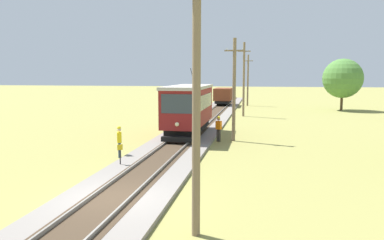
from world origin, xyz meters
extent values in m
plane|color=olive|center=(0.00, 0.00, 0.00)|extent=(260.00, 260.00, 0.00)
cube|color=gray|center=(0.00, 0.00, 0.09)|extent=(4.20, 120.00, 0.18)
cube|color=#423323|center=(0.00, 0.00, 0.18)|extent=(2.04, 120.00, 0.01)
cube|color=gray|center=(-0.72, 0.00, 0.25)|extent=(0.07, 120.00, 0.14)
cube|color=gray|center=(0.72, 0.00, 0.25)|extent=(0.07, 120.00, 0.14)
cube|color=maroon|center=(0.00, 14.90, 2.30)|extent=(2.50, 8.00, 2.60)
cube|color=#B2ADA3|center=(0.00, 14.90, 3.71)|extent=(2.60, 8.32, 0.22)
cube|color=black|center=(0.00, 14.90, 0.72)|extent=(2.10, 7.04, 0.44)
cube|color=#2D3842|center=(0.00, 10.89, 2.77)|extent=(2.10, 0.03, 1.25)
cube|color=#2D3842|center=(1.26, 14.90, 2.66)|extent=(0.02, 6.72, 1.04)
sphere|color=#F4EAB2|center=(0.00, 10.84, 1.45)|extent=(0.28, 0.28, 0.28)
cylinder|color=black|center=(0.00, 16.50, 4.52)|extent=(0.05, 1.67, 1.19)
cube|color=black|center=(0.00, 10.70, 0.50)|extent=(2.00, 0.36, 0.32)
cylinder|color=black|center=(0.00, 12.66, 0.72)|extent=(1.54, 0.80, 0.80)
cylinder|color=black|center=(0.00, 17.14, 0.72)|extent=(1.54, 0.80, 0.80)
cube|color=brown|center=(0.00, 42.11, 1.78)|extent=(2.40, 5.20, 1.70)
cube|color=black|center=(0.00, 42.11, 0.70)|extent=(2.02, 4.78, 0.38)
cylinder|color=black|center=(0.00, 40.55, 0.70)|extent=(1.54, 0.76, 0.76)
cylinder|color=black|center=(0.00, 43.67, 0.70)|extent=(1.54, 0.76, 0.76)
cylinder|color=#7A664C|center=(3.45, -2.18, 3.86)|extent=(0.24, 0.37, 7.72)
cylinder|color=#7A664C|center=(3.45, 13.59, 3.56)|extent=(0.24, 0.32, 7.12)
cube|color=#7A664C|center=(3.45, 13.59, 6.26)|extent=(1.40, 0.10, 0.10)
cylinder|color=silver|center=(2.90, 13.59, 6.36)|extent=(0.08, 0.08, 0.10)
cylinder|color=silver|center=(4.00, 13.59, 6.36)|extent=(0.08, 0.08, 0.10)
cylinder|color=#7A664C|center=(3.45, 29.26, 4.05)|extent=(0.24, 0.49, 8.11)
cube|color=#7A664C|center=(3.45, 29.26, 7.14)|extent=(1.40, 0.10, 0.10)
cylinder|color=silver|center=(2.90, 29.26, 7.24)|extent=(0.08, 0.08, 0.10)
cylinder|color=silver|center=(4.00, 29.26, 7.24)|extent=(0.08, 0.08, 0.10)
cylinder|color=#7A664C|center=(3.45, 43.59, 3.74)|extent=(0.24, 0.34, 7.48)
cube|color=#7A664C|center=(3.45, 43.59, 6.58)|extent=(1.40, 0.10, 0.10)
cylinder|color=silver|center=(2.90, 43.59, 6.68)|extent=(0.08, 0.08, 0.10)
cylinder|color=silver|center=(4.00, 43.59, 6.68)|extent=(0.08, 0.08, 0.10)
cylinder|color=black|center=(-1.60, 4.91, 0.45)|extent=(0.06, 0.06, 0.90)
cube|color=gold|center=(-1.60, 4.91, 1.04)|extent=(0.21, 0.21, 0.28)
cylinder|color=navy|center=(-2.52, 7.19, 0.43)|extent=(0.15, 0.15, 0.86)
cylinder|color=navy|center=(-2.45, 7.04, 0.43)|extent=(0.15, 0.15, 0.86)
cube|color=yellow|center=(-2.49, 7.12, 1.15)|extent=(0.37, 0.44, 0.58)
sphere|color=beige|center=(-2.49, 7.12, 1.58)|extent=(0.22, 0.22, 0.22)
sphere|color=yellow|center=(-2.49, 7.12, 1.68)|extent=(0.21, 0.21, 0.21)
cylinder|color=#38332D|center=(2.52, 13.10, 0.43)|extent=(0.15, 0.15, 0.86)
cylinder|color=#38332D|center=(2.38, 13.16, 0.43)|extent=(0.15, 0.15, 0.86)
cube|color=orange|center=(2.45, 13.13, 1.15)|extent=(0.45, 0.38, 0.58)
sphere|color=#936B51|center=(2.45, 13.13, 1.58)|extent=(0.22, 0.22, 0.22)
sphere|color=yellow|center=(2.45, 13.13, 1.68)|extent=(0.21, 0.21, 0.21)
cylinder|color=#4C3823|center=(15.62, 38.44, 1.12)|extent=(0.32, 0.32, 2.23)
sphere|color=#4C7F38|center=(15.62, 38.44, 4.12)|extent=(5.03, 5.03, 5.03)
camera|label=1|loc=(5.20, -12.58, 4.66)|focal=35.20mm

